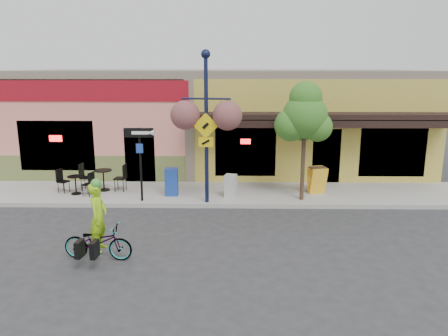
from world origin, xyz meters
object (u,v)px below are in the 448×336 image
cyclist_rider (99,227)px  one_way_sign (141,165)px  street_tree (304,141)px  building (218,118)px  newspaper_box_blue (172,182)px  lamp_post (206,128)px  bicycle (98,242)px  newspaper_box_grey (231,186)px

cyclist_rider → one_way_sign: (0.16, 4.36, 0.56)m
one_way_sign → street_tree: (5.53, 0.24, 0.79)m
building → newspaper_box_blue: size_ratio=18.46×
lamp_post → street_tree: lamp_post is taller
building → street_tree: size_ratio=4.42×
cyclist_rider → building: bearing=-8.4°
bicycle → newspaper_box_blue: size_ratio=1.74×
newspaper_box_grey → street_tree: size_ratio=0.20×
one_way_sign → newspaper_box_grey: one_way_sign is taller
lamp_post → bicycle: bearing=-114.7°
bicycle → cyclist_rider: size_ratio=1.01×
building → street_tree: bearing=-64.3°
bicycle → building: bearing=-8.7°
building → cyclist_rider: building is taller
building → one_way_sign: bearing=-110.1°
building → one_way_sign: (-2.43, -6.66, -0.83)m
cyclist_rider → lamp_post: size_ratio=0.34×
cyclist_rider → street_tree: street_tree is taller
one_way_sign → building: bearing=70.2°
newspaper_box_grey → cyclist_rider: bearing=-106.7°
building → newspaper_box_grey: (0.62, -6.18, -1.69)m
cyclist_rider → newspaper_box_blue: cyclist_rider is taller
building → cyclist_rider: (-2.60, -11.02, -1.39)m
building → newspaper_box_blue: bearing=-104.0°
bicycle → lamp_post: size_ratio=0.34×
lamp_post → newspaper_box_grey: 2.35m
cyclist_rider → newspaper_box_blue: (1.10, 5.05, -0.21)m
building → newspaper_box_blue: 6.37m
newspaper_box_blue → newspaper_box_grey: size_ratio=1.20×
lamp_post → newspaper_box_blue: (-1.31, 0.80, -2.04)m
street_tree → newspaper_box_grey: bearing=174.3°
bicycle → lamp_post: 5.40m
cyclist_rider → one_way_sign: 4.40m
cyclist_rider → newspaper_box_grey: size_ratio=2.09×
newspaper_box_grey → building: bearing=112.7°
bicycle → cyclist_rider: (0.05, 0.00, 0.40)m
building → street_tree: (3.10, -6.42, -0.04)m
lamp_post → newspaper_box_blue: bearing=154.1°
building → newspaper_box_blue: (-1.50, -5.98, -1.61)m
building → one_way_sign: building is taller
building → street_tree: building is taller
cyclist_rider → one_way_sign: size_ratio=0.67×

